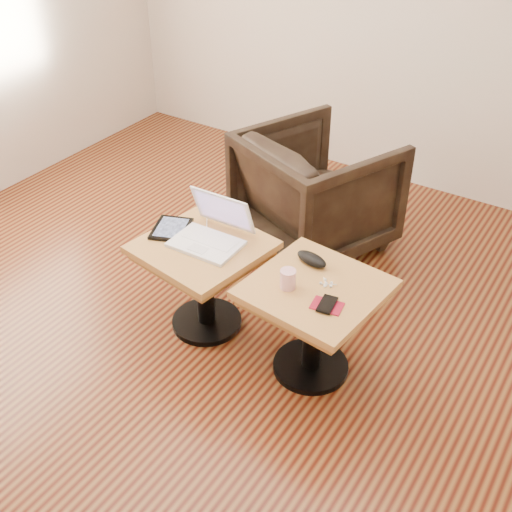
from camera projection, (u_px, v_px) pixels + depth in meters
The scene contains 11 objects.
room_shell at pixel (194, 98), 2.58m from camera, with size 4.52×4.52×2.71m.
side_table_left at pixel (204, 265), 3.27m from camera, with size 0.66×0.66×0.52m.
side_table_right at pixel (315, 308), 2.99m from camera, with size 0.63×0.63×0.52m.
laptop at pixel (212, 233), 3.19m from camera, with size 0.35×0.32×0.23m.
tablet at pixel (171, 229), 3.30m from camera, with size 0.25×0.27×0.02m.
charging_adapter at pixel (207, 211), 3.43m from camera, with size 0.04×0.04×0.03m, color white.
glasses_case at pixel (312, 259), 3.04m from camera, with size 0.17×0.07×0.05m, color black.
striped_cup at pixel (288, 279), 2.88m from camera, with size 0.07×0.07×0.09m, color #DA5E75.
earbuds_tangle at pixel (327, 283), 2.92m from camera, with size 0.07×0.06×0.01m.
phone_on_sleeve at pixel (327, 305), 2.79m from camera, with size 0.15×0.13×0.02m.
armchair at pixel (316, 191), 3.94m from camera, with size 0.80×0.82×0.74m, color black.
Camera 1 is at (1.56, -1.94, 2.32)m, focal length 45.00 mm.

